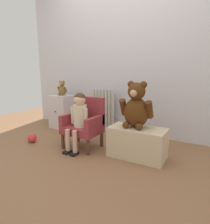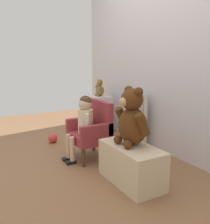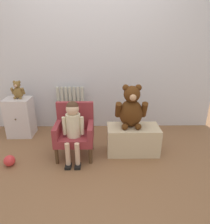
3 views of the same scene
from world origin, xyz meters
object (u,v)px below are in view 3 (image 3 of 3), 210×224
object	(u,v)px
child_armchair	(75,130)
child_figure	(73,123)
radiator	(71,109)
small_teddy_bear	(18,91)
low_bench	(133,139)
toy_ball	(9,161)
small_dresser	(20,117)
large_teddy_bear	(131,109)

from	to	relation	value
child_armchair	child_figure	distance (m)	0.19
radiator	small_teddy_bear	distance (m)	0.81
small_teddy_bear	child_figure	bearing A→B (deg)	-37.75
low_bench	small_teddy_bear	size ratio (longest dim) A/B	2.54
radiator	toy_ball	xyz separation A→B (m)	(-0.59, -0.99, -0.28)
child_armchair	small_teddy_bear	xyz separation A→B (m)	(-0.87, 0.56, 0.36)
child_figure	small_dresser	bearing A→B (deg)	143.56
child_armchair	large_teddy_bear	bearing A→B (deg)	4.97
radiator	child_armchair	xyz separation A→B (m)	(0.15, -0.74, -0.02)
child_armchair	low_bench	size ratio (longest dim) A/B	1.01
low_bench	toy_ball	xyz separation A→B (m)	(-1.48, -0.28, -0.11)
low_bench	small_teddy_bear	distance (m)	1.76
low_bench	child_figure	bearing A→B (deg)	-168.75
child_armchair	child_figure	world-z (taller)	child_figure
small_dresser	small_teddy_bear	size ratio (longest dim) A/B	2.26
child_armchair	low_bench	distance (m)	0.75
small_dresser	large_teddy_bear	size ratio (longest dim) A/B	1.08
child_armchair	toy_ball	bearing A→B (deg)	-161.74
radiator	toy_ball	size ratio (longest dim) A/B	5.40
child_armchair	small_teddy_bear	bearing A→B (deg)	147.08
small_teddy_bear	radiator	bearing A→B (deg)	14.55
low_bench	large_teddy_bear	bearing A→B (deg)	145.86
low_bench	toy_ball	bearing A→B (deg)	-169.21
toy_ball	child_figure	bearing A→B (deg)	10.34
child_armchair	low_bench	bearing A→B (deg)	2.81
child_figure	large_teddy_bear	bearing A→B (deg)	13.75
large_teddy_bear	small_teddy_bear	world-z (taller)	large_teddy_bear
child_figure	large_teddy_bear	distance (m)	0.73
small_dresser	large_teddy_bear	distance (m)	1.68
toy_ball	small_teddy_bear	bearing A→B (deg)	98.54
child_armchair	large_teddy_bear	xyz separation A→B (m)	(0.70, 0.06, 0.26)
low_bench	large_teddy_bear	xyz separation A→B (m)	(-0.04, 0.02, 0.41)
toy_ball	large_teddy_bear	bearing A→B (deg)	12.00
radiator	small_teddy_bear	size ratio (longest dim) A/B	2.72
radiator	low_bench	world-z (taller)	radiator
radiator	child_armchair	distance (m)	0.76
small_dresser	low_bench	distance (m)	1.70
child_armchair	large_teddy_bear	distance (m)	0.75
small_dresser	child_armchair	size ratio (longest dim) A/B	0.88
low_bench	toy_ball	distance (m)	1.51
child_armchair	child_figure	size ratio (longest dim) A/B	0.90
large_teddy_bear	toy_ball	distance (m)	1.56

